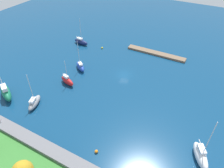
# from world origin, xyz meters

# --- Properties ---
(water) EXTENTS (160.00, 160.00, 0.00)m
(water) POSITION_xyz_m (0.00, 0.00, 0.00)
(water) COLOR navy
(water) RESTS_ON ground
(pier_dock) EXTENTS (20.30, 2.47, 0.67)m
(pier_dock) POSITION_xyz_m (-4.38, -16.08, 0.34)
(pier_dock) COLOR brown
(pier_dock) RESTS_ON ground
(breakwater) EXTENTS (55.61, 2.68, 1.58)m
(breakwater) POSITION_xyz_m (0.00, 31.20, 0.79)
(breakwater) COLOR slate
(breakwater) RESTS_ON ground
(sailboat_navy_along_channel) EXTENTS (6.18, 2.37, 9.80)m
(sailboat_navy_along_channel) POSITION_xyz_m (22.61, -9.79, 1.01)
(sailboat_navy_along_channel) COLOR #141E4C
(sailboat_navy_along_channel) RESTS_ON water
(sailboat_red_far_north) EXTENTS (5.34, 2.77, 7.74)m
(sailboat_red_far_north) POSITION_xyz_m (12.01, 11.76, 1.12)
(sailboat_red_far_north) COLOR red
(sailboat_red_far_north) RESTS_ON water
(sailboat_gray_outer_mooring) EXTENTS (3.47, 5.73, 9.11)m
(sailboat_gray_outer_mooring) POSITION_xyz_m (13.70, 22.63, 0.98)
(sailboat_gray_outer_mooring) COLOR gray
(sailboat_gray_outer_mooring) RESTS_ON water
(sailboat_white_far_south) EXTENTS (4.61, 6.26, 11.14)m
(sailboat_white_far_south) POSITION_xyz_m (-25.21, 18.40, 1.30)
(sailboat_white_far_south) COLOR white
(sailboat_white_far_south) RESTS_ON water
(sailboat_green_east_end) EXTENTS (7.52, 5.33, 11.94)m
(sailboat_green_east_end) POSITION_xyz_m (22.44, 23.71, 1.62)
(sailboat_green_east_end) COLOR #19724C
(sailboat_green_east_end) RESTS_ON water
(sailboat_blue_by_breakwater) EXTENTS (5.30, 4.40, 9.52)m
(sailboat_blue_by_breakwater) POSITION_xyz_m (13.08, 4.00, 1.07)
(sailboat_blue_by_breakwater) COLOR #2347B2
(sailboat_blue_by_breakwater) RESTS_ON water
(mooring_buoy_orange) EXTENTS (0.69, 0.69, 0.69)m
(mooring_buoy_orange) POSITION_xyz_m (-6.95, 26.70, 0.35)
(mooring_buoy_orange) COLOR orange
(mooring_buoy_orange) RESTS_ON water
(mooring_buoy_yellow) EXTENTS (0.65, 0.65, 0.65)m
(mooring_buoy_yellow) POSITION_xyz_m (13.92, -10.50, 0.33)
(mooring_buoy_yellow) COLOR yellow
(mooring_buoy_yellow) RESTS_ON water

